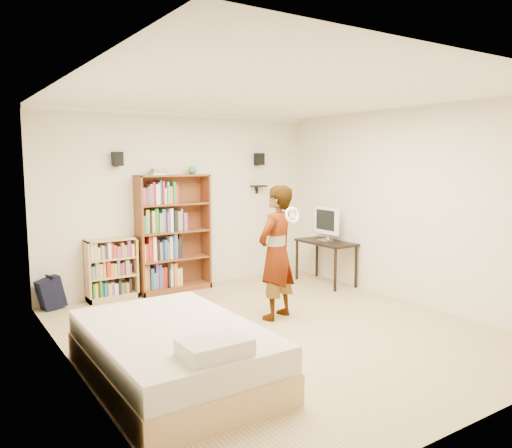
{
  "coord_description": "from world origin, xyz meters",
  "views": [
    {
      "loc": [
        -3.31,
        -4.56,
        1.98
      ],
      "look_at": [
        0.1,
        0.6,
        1.19
      ],
      "focal_mm": 35.0,
      "sensor_mm": 36.0,
      "label": 1
    }
  ],
  "objects_px": {
    "daybed": "(173,346)",
    "person": "(276,253)",
    "low_bookshelf": "(112,269)",
    "computer_desk": "(325,262)",
    "tall_bookshelf": "(174,233)"
  },
  "relations": [
    {
      "from": "tall_bookshelf",
      "to": "person",
      "type": "xyz_separation_m",
      "value": [
        0.51,
        -1.94,
        -0.05
      ]
    },
    {
      "from": "tall_bookshelf",
      "to": "low_bookshelf",
      "type": "relative_size",
      "value": 2.0
    },
    {
      "from": "daybed",
      "to": "person",
      "type": "distance_m",
      "value": 2.11
    },
    {
      "from": "tall_bookshelf",
      "to": "daybed",
      "type": "relative_size",
      "value": 0.84
    },
    {
      "from": "low_bookshelf",
      "to": "computer_desk",
      "type": "xyz_separation_m",
      "value": [
        3.17,
        -0.96,
        -0.1
      ]
    },
    {
      "from": "computer_desk",
      "to": "person",
      "type": "distance_m",
      "value": 2.05
    },
    {
      "from": "low_bookshelf",
      "to": "daybed",
      "type": "distance_m",
      "value": 2.92
    },
    {
      "from": "daybed",
      "to": "person",
      "type": "bearing_deg",
      "value": 27.06
    },
    {
      "from": "tall_bookshelf",
      "to": "daybed",
      "type": "bearing_deg",
      "value": -114.43
    },
    {
      "from": "computer_desk",
      "to": "low_bookshelf",
      "type": "bearing_deg",
      "value": 163.25
    },
    {
      "from": "person",
      "to": "computer_desk",
      "type": "bearing_deg",
      "value": -170.3
    },
    {
      "from": "daybed",
      "to": "computer_desk",
      "type": "bearing_deg",
      "value": 28.87
    },
    {
      "from": "low_bookshelf",
      "to": "daybed",
      "type": "height_order",
      "value": "low_bookshelf"
    },
    {
      "from": "person",
      "to": "daybed",
      "type": "bearing_deg",
      "value": 6.04
    },
    {
      "from": "daybed",
      "to": "low_bookshelf",
      "type": "bearing_deg",
      "value": 83.08
    }
  ]
}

